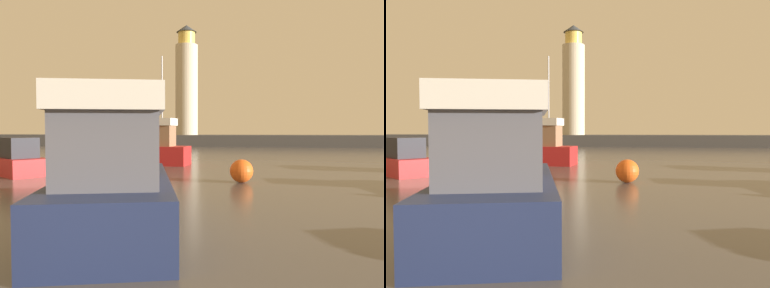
{
  "view_description": "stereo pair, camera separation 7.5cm",
  "coord_description": "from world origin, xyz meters",
  "views": [
    {
      "loc": [
        1.81,
        -2.48,
        2.37
      ],
      "look_at": [
        -1.27,
        17.21,
        1.62
      ],
      "focal_mm": 35.22,
      "sensor_mm": 36.0,
      "label": 1
    },
    {
      "loc": [
        1.88,
        -2.47,
        2.37
      ],
      "look_at": [
        -1.27,
        17.21,
        1.62
      ],
      "focal_mm": 35.22,
      "sensor_mm": 36.0,
      "label": 2
    }
  ],
  "objects": [
    {
      "name": "ground_plane",
      "position": [
        0.0,
        26.62,
        0.0
      ],
      "size": [
        220.0,
        220.0,
        0.0
      ],
      "primitive_type": "plane",
      "color": "#4C4742"
    },
    {
      "name": "breakwater",
      "position": [
        0.0,
        53.24,
        0.8
      ],
      "size": [
        82.31,
        6.97,
        1.61
      ],
      "primitive_type": "cube",
      "color": "#423F3D",
      "rests_on": "ground_plane"
    },
    {
      "name": "lighthouse",
      "position": [
        -7.72,
        53.24,
        9.34
      ],
      "size": [
        3.34,
        3.34,
        16.34
      ],
      "color": "beige",
      "rests_on": "breakwater"
    },
    {
      "name": "motorboat_2",
      "position": [
        -6.06,
        22.53,
        0.98
      ],
      "size": [
        7.69,
        2.69,
        3.45
      ],
      "color": "#B21E1E",
      "rests_on": "ground_plane"
    },
    {
      "name": "motorboat_3",
      "position": [
        -1.67,
        7.07,
        1.04
      ],
      "size": [
        4.7,
        8.94,
        3.77
      ],
      "color": "#1E284C",
      "rests_on": "ground_plane"
    },
    {
      "name": "motorboat_5",
      "position": [
        -11.59,
        16.55,
        0.62
      ],
      "size": [
        6.37,
        5.31,
        2.39
      ],
      "color": "#B21E1E",
      "rests_on": "ground_plane"
    },
    {
      "name": "sailboat_moored",
      "position": [
        -6.17,
        30.24,
        0.51
      ],
      "size": [
        4.31,
        6.09,
        8.79
      ],
      "color": "beige",
      "rests_on": "ground_plane"
    },
    {
      "name": "mooring_buoy",
      "position": [
        1.41,
        14.48,
        0.52
      ],
      "size": [
        1.05,
        1.05,
        1.05
      ],
      "primitive_type": "sphere",
      "color": "#EA5919",
      "rests_on": "ground_plane"
    }
  ]
}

